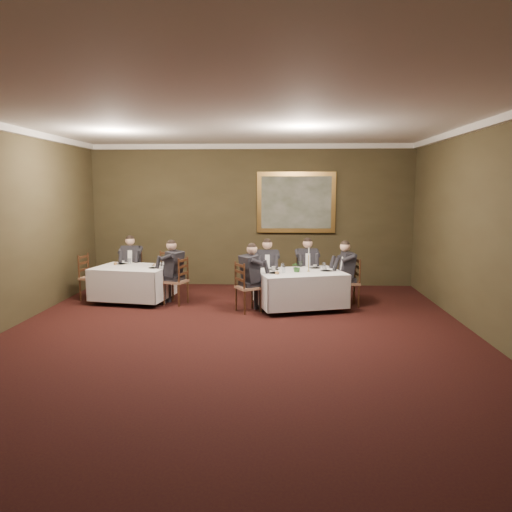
# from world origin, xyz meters

# --- Properties ---
(ground) EXTENTS (10.00, 10.00, 0.00)m
(ground) POSITION_xyz_m (0.00, 0.00, 0.00)
(ground) COLOR black
(ground) RESTS_ON ground
(ceiling) EXTENTS (8.00, 10.00, 0.10)m
(ceiling) POSITION_xyz_m (0.00, 0.00, 3.50)
(ceiling) COLOR silver
(ceiling) RESTS_ON back_wall
(back_wall) EXTENTS (8.00, 0.10, 3.50)m
(back_wall) POSITION_xyz_m (0.00, 5.00, 1.75)
(back_wall) COLOR #38301C
(back_wall) RESTS_ON ground
(front_wall) EXTENTS (8.00, 0.10, 3.50)m
(front_wall) POSITION_xyz_m (0.00, -5.00, 1.75)
(front_wall) COLOR #38301C
(front_wall) RESTS_ON ground
(right_wall) EXTENTS (0.10, 10.00, 3.50)m
(right_wall) POSITION_xyz_m (4.00, 0.00, 1.75)
(right_wall) COLOR #38301C
(right_wall) RESTS_ON ground
(crown_molding) EXTENTS (8.00, 10.00, 0.12)m
(crown_molding) POSITION_xyz_m (0.00, 0.00, 3.44)
(crown_molding) COLOR white
(crown_molding) RESTS_ON back_wall
(table_main) EXTENTS (1.99, 1.71, 0.67)m
(table_main) POSITION_xyz_m (1.10, 2.50, 0.45)
(table_main) COLOR black
(table_main) RESTS_ON ground
(table_second) EXTENTS (1.74, 1.44, 0.67)m
(table_second) POSITION_xyz_m (-2.44, 2.96, 0.45)
(table_second) COLOR black
(table_second) RESTS_ON ground
(chair_main_backleft) EXTENTS (0.47, 0.45, 1.00)m
(chair_main_backleft) POSITION_xyz_m (0.43, 3.21, 0.28)
(chair_main_backleft) COLOR #8D6448
(chair_main_backleft) RESTS_ON ground
(diner_main_backleft) EXTENTS (0.44, 0.51, 1.35)m
(diner_main_backleft) POSITION_xyz_m (0.43, 3.19, 0.51)
(diner_main_backleft) COLOR black
(diner_main_backleft) RESTS_ON chair_main_backleft
(chair_main_backright) EXTENTS (0.47, 0.46, 1.00)m
(chair_main_backright) POSITION_xyz_m (1.30, 3.46, 0.28)
(chair_main_backright) COLOR #8D6448
(chair_main_backright) RESTS_ON ground
(diner_main_backright) EXTENTS (0.45, 0.51, 1.35)m
(diner_main_backright) POSITION_xyz_m (1.30, 3.45, 0.51)
(diner_main_backright) COLOR black
(diner_main_backright) RESTS_ON chair_main_backright
(chair_main_endleft) EXTENTS (0.59, 0.59, 1.00)m
(chair_main_endleft) POSITION_xyz_m (0.08, 2.20, 0.28)
(chair_main_endleft) COLOR #8D6448
(chair_main_endleft) RESTS_ON ground
(diner_main_endleft) EXTENTS (0.62, 0.59, 1.35)m
(diner_main_endleft) POSITION_xyz_m (0.09, 2.20, 0.51)
(diner_main_endleft) COLOR black
(diner_main_endleft) RESTS_ON chair_main_endleft
(chair_main_endright) EXTENTS (0.46, 0.48, 1.00)m
(chair_main_endright) POSITION_xyz_m (2.13, 2.79, 0.28)
(chair_main_endright) COLOR #8D6448
(chair_main_endright) RESTS_ON ground
(diner_main_endright) EXTENTS (0.52, 0.45, 1.35)m
(diner_main_endright) POSITION_xyz_m (2.12, 2.79, 0.51)
(diner_main_endright) COLOR black
(diner_main_endright) RESTS_ON chair_main_endright
(chair_sec_backleft) EXTENTS (0.47, 0.45, 1.00)m
(chair_sec_backleft) POSITION_xyz_m (-2.72, 3.81, 0.28)
(chair_sec_backleft) COLOR #8D6448
(chair_sec_backleft) RESTS_ON ground
(diner_sec_backleft) EXTENTS (0.44, 0.50, 1.35)m
(diner_sec_backleft) POSITION_xyz_m (-2.72, 3.80, 0.51)
(diner_sec_backleft) COLOR black
(diner_sec_backleft) RESTS_ON chair_sec_backleft
(chair_sec_backright) EXTENTS (0.50, 0.48, 1.00)m
(chair_sec_backright) POSITION_xyz_m (-1.89, 3.67, 0.28)
(chair_sec_backright) COLOR #8D6448
(chair_sec_backright) RESTS_ON ground
(chair_sec_endright) EXTENTS (0.54, 0.55, 1.00)m
(chair_sec_endright) POSITION_xyz_m (-1.47, 2.78, 0.28)
(chair_sec_endright) COLOR #8D6448
(chair_sec_endright) RESTS_ON ground
(diner_sec_endright) EXTENTS (0.58, 0.53, 1.35)m
(diner_sec_endright) POSITION_xyz_m (-1.49, 2.79, 0.51)
(diner_sec_endright) COLOR black
(diner_sec_endright) RESTS_ON chair_sec_endright
(chair_sec_endleft) EXTENTS (0.49, 0.51, 1.00)m
(chair_sec_endleft) POSITION_xyz_m (-3.41, 3.13, 0.28)
(chair_sec_endleft) COLOR #8D6448
(chair_sec_endleft) RESTS_ON ground
(centerpiece) EXTENTS (0.27, 0.26, 0.24)m
(centerpiece) POSITION_xyz_m (1.05, 2.43, 0.89)
(centerpiece) COLOR #2D5926
(centerpiece) RESTS_ON table_main
(candlestick) EXTENTS (0.07, 0.07, 0.50)m
(candlestick) POSITION_xyz_m (1.28, 2.52, 0.95)
(candlestick) COLOR gold
(candlestick) RESTS_ON table_main
(place_setting_table_main) EXTENTS (0.33, 0.31, 0.14)m
(place_setting_table_main) POSITION_xyz_m (0.62, 2.74, 0.80)
(place_setting_table_main) COLOR white
(place_setting_table_main) RESTS_ON table_main
(place_setting_table_second) EXTENTS (0.33, 0.31, 0.14)m
(place_setting_table_second) POSITION_xyz_m (-2.74, 3.38, 0.80)
(place_setting_table_second) COLOR white
(place_setting_table_second) RESTS_ON table_second
(painting) EXTENTS (1.93, 0.09, 1.49)m
(painting) POSITION_xyz_m (1.10, 4.94, 2.08)
(painting) COLOR gold
(painting) RESTS_ON back_wall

